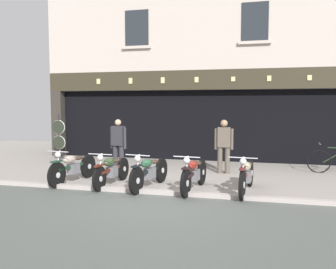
{
  "coord_description": "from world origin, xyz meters",
  "views": [
    {
      "loc": [
        2.17,
        -7.71,
        2.06
      ],
      "look_at": [
        -0.44,
        2.56,
        1.17
      ],
      "focal_mm": 38.23,
      "sensor_mm": 36.0,
      "label": 1
    }
  ],
  "objects_px": {
    "motorcycle_left": "(73,167)",
    "motorcycle_right": "(247,174)",
    "tyre_sign_pole": "(59,135)",
    "motorcycle_center": "(149,171)",
    "advert_board_near": "(245,111)",
    "motorcycle_center_right": "(194,173)",
    "shopkeeper_center": "(224,144)",
    "motorcycle_center_left": "(112,169)",
    "salesman_left": "(118,143)"
  },
  "relations": [
    {
      "from": "motorcycle_right",
      "to": "advert_board_near",
      "type": "relative_size",
      "value": 2.1
    },
    {
      "from": "motorcycle_center_right",
      "to": "tyre_sign_pole",
      "type": "relative_size",
      "value": 1.19
    },
    {
      "from": "motorcycle_right",
      "to": "advert_board_near",
      "type": "bearing_deg",
      "value": -81.66
    },
    {
      "from": "salesman_left",
      "to": "tyre_sign_pole",
      "type": "distance_m",
      "value": 3.16
    },
    {
      "from": "salesman_left",
      "to": "advert_board_near",
      "type": "bearing_deg",
      "value": -130.63
    },
    {
      "from": "motorcycle_center",
      "to": "advert_board_near",
      "type": "relative_size",
      "value": 2.04
    },
    {
      "from": "motorcycle_center_left",
      "to": "motorcycle_center",
      "type": "bearing_deg",
      "value": 179.91
    },
    {
      "from": "motorcycle_right",
      "to": "motorcycle_left",
      "type": "bearing_deg",
      "value": 5.45
    },
    {
      "from": "shopkeeper_center",
      "to": "tyre_sign_pole",
      "type": "xyz_separation_m",
      "value": [
        -6.02,
        0.81,
        0.06
      ]
    },
    {
      "from": "salesman_left",
      "to": "shopkeeper_center",
      "type": "distance_m",
      "value": 3.2
    },
    {
      "from": "motorcycle_left",
      "to": "motorcycle_center",
      "type": "height_order",
      "value": "motorcycle_left"
    },
    {
      "from": "salesman_left",
      "to": "shopkeeper_center",
      "type": "xyz_separation_m",
      "value": [
        3.16,
        0.54,
        0.0
      ]
    },
    {
      "from": "motorcycle_right",
      "to": "advert_board_near",
      "type": "xyz_separation_m",
      "value": [
        -0.23,
        4.69,
        1.4
      ]
    },
    {
      "from": "shopkeeper_center",
      "to": "salesman_left",
      "type": "bearing_deg",
      "value": 4.01
    },
    {
      "from": "advert_board_near",
      "to": "salesman_left",
      "type": "bearing_deg",
      "value": -141.29
    },
    {
      "from": "salesman_left",
      "to": "motorcycle_center",
      "type": "bearing_deg",
      "value": 141.03
    },
    {
      "from": "motorcycle_center",
      "to": "salesman_left",
      "type": "relative_size",
      "value": 1.26
    },
    {
      "from": "motorcycle_left",
      "to": "tyre_sign_pole",
      "type": "xyz_separation_m",
      "value": [
        -2.28,
        3.09,
        0.53
      ]
    },
    {
      "from": "tyre_sign_pole",
      "to": "motorcycle_center",
      "type": "bearing_deg",
      "value": -35.84
    },
    {
      "from": "motorcycle_center_left",
      "to": "tyre_sign_pole",
      "type": "xyz_separation_m",
      "value": [
        -3.4,
        3.15,
        0.54
      ]
    },
    {
      "from": "advert_board_near",
      "to": "motorcycle_center_left",
      "type": "bearing_deg",
      "value": -123.5
    },
    {
      "from": "motorcycle_center_right",
      "to": "salesman_left",
      "type": "xyz_separation_m",
      "value": [
        -2.68,
        1.85,
        0.46
      ]
    },
    {
      "from": "motorcycle_left",
      "to": "salesman_left",
      "type": "height_order",
      "value": "salesman_left"
    },
    {
      "from": "motorcycle_center",
      "to": "motorcycle_right",
      "type": "bearing_deg",
      "value": -169.01
    },
    {
      "from": "salesman_left",
      "to": "tyre_sign_pole",
      "type": "xyz_separation_m",
      "value": [
        -2.86,
        1.35,
        0.06
      ]
    },
    {
      "from": "shopkeeper_center",
      "to": "tyre_sign_pole",
      "type": "bearing_deg",
      "value": -13.38
    },
    {
      "from": "motorcycle_center_right",
      "to": "motorcycle_right",
      "type": "distance_m",
      "value": 1.23
    },
    {
      "from": "shopkeeper_center",
      "to": "tyre_sign_pole",
      "type": "height_order",
      "value": "tyre_sign_pole"
    },
    {
      "from": "motorcycle_right",
      "to": "shopkeeper_center",
      "type": "xyz_separation_m",
      "value": [
        -0.75,
        2.28,
        0.46
      ]
    },
    {
      "from": "motorcycle_center_right",
      "to": "motorcycle_center",
      "type": "bearing_deg",
      "value": 5.54
    },
    {
      "from": "motorcycle_center",
      "to": "motorcycle_center_right",
      "type": "distance_m",
      "value": 1.12
    },
    {
      "from": "motorcycle_left",
      "to": "motorcycle_right",
      "type": "distance_m",
      "value": 4.49
    },
    {
      "from": "motorcycle_center_left",
      "to": "advert_board_near",
      "type": "xyz_separation_m",
      "value": [
        3.14,
        4.74,
        1.42
      ]
    },
    {
      "from": "motorcycle_left",
      "to": "salesman_left",
      "type": "relative_size",
      "value": 1.24
    },
    {
      "from": "tyre_sign_pole",
      "to": "motorcycle_right",
      "type": "bearing_deg",
      "value": -24.59
    },
    {
      "from": "salesman_left",
      "to": "motorcycle_center_right",
      "type": "bearing_deg",
      "value": 156.15
    },
    {
      "from": "motorcycle_right",
      "to": "shopkeeper_center",
      "type": "height_order",
      "value": "shopkeeper_center"
    },
    {
      "from": "motorcycle_center",
      "to": "motorcycle_right",
      "type": "xyz_separation_m",
      "value": [
        2.34,
        0.1,
        0.01
      ]
    },
    {
      "from": "motorcycle_center_left",
      "to": "tyre_sign_pole",
      "type": "relative_size",
      "value": 1.17
    },
    {
      "from": "motorcycle_center",
      "to": "shopkeeper_center",
      "type": "relative_size",
      "value": 1.27
    },
    {
      "from": "motorcycle_center_left",
      "to": "motorcycle_center_right",
      "type": "bearing_deg",
      "value": -178.89
    },
    {
      "from": "tyre_sign_pole",
      "to": "motorcycle_center_right",
      "type": "bearing_deg",
      "value": -30.0
    },
    {
      "from": "motorcycle_center_left",
      "to": "advert_board_near",
      "type": "height_order",
      "value": "advert_board_near"
    },
    {
      "from": "motorcycle_center_left",
      "to": "motorcycle_center_right",
      "type": "relative_size",
      "value": 0.98
    },
    {
      "from": "motorcycle_right",
      "to": "tyre_sign_pole",
      "type": "bearing_deg",
      "value": -19.08
    },
    {
      "from": "shopkeeper_center",
      "to": "tyre_sign_pole",
      "type": "relative_size",
      "value": 0.94
    },
    {
      "from": "motorcycle_center_right",
      "to": "motorcycle_right",
      "type": "xyz_separation_m",
      "value": [
        1.22,
        0.1,
        0.01
      ]
    },
    {
      "from": "motorcycle_center",
      "to": "motorcycle_center_right",
      "type": "bearing_deg",
      "value": -171.73
    },
    {
      "from": "salesman_left",
      "to": "shopkeeper_center",
      "type": "bearing_deg",
      "value": -159.65
    },
    {
      "from": "motorcycle_center_left",
      "to": "shopkeeper_center",
      "type": "distance_m",
      "value": 3.54
    }
  ]
}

